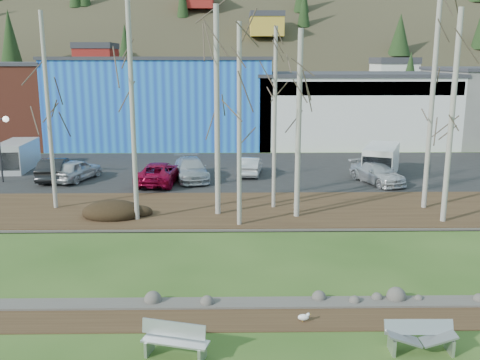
{
  "coord_description": "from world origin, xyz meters",
  "views": [
    {
      "loc": [
        0.51,
        -13.59,
        8.14
      ],
      "look_at": [
        0.92,
        11.15,
        2.5
      ],
      "focal_mm": 40.0,
      "sensor_mm": 36.0,
      "label": 1
    }
  ],
  "objects_px": {
    "bench_damaged": "(420,337)",
    "van_white": "(381,161)",
    "seagull": "(304,317)",
    "car_3": "(191,169)",
    "car_0": "(76,170)",
    "car_2": "(159,173)",
    "bench_intact": "(175,340)",
    "car_1": "(56,169)",
    "car_5": "(377,173)",
    "car_4": "(250,166)",
    "van_grey": "(16,156)"
  },
  "relations": [
    {
      "from": "bench_intact",
      "to": "car_3",
      "type": "height_order",
      "value": "car_3"
    },
    {
      "from": "seagull",
      "to": "car_3",
      "type": "height_order",
      "value": "car_3"
    },
    {
      "from": "car_0",
      "to": "car_4",
      "type": "relative_size",
      "value": 1.1
    },
    {
      "from": "van_white",
      "to": "car_5",
      "type": "bearing_deg",
      "value": -88.09
    },
    {
      "from": "car_4",
      "to": "van_grey",
      "type": "xyz_separation_m",
      "value": [
        -17.07,
        1.9,
        0.4
      ]
    },
    {
      "from": "car_5",
      "to": "car_3",
      "type": "bearing_deg",
      "value": 153.86
    },
    {
      "from": "bench_intact",
      "to": "car_2",
      "type": "bearing_deg",
      "value": 114.09
    },
    {
      "from": "car_2",
      "to": "bench_intact",
      "type": "bearing_deg",
      "value": 104.55
    },
    {
      "from": "bench_intact",
      "to": "car_3",
      "type": "distance_m",
      "value": 21.8
    },
    {
      "from": "car_0",
      "to": "car_2",
      "type": "xyz_separation_m",
      "value": [
        5.7,
        -0.99,
        -0.01
      ]
    },
    {
      "from": "bench_damaged",
      "to": "car_4",
      "type": "xyz_separation_m",
      "value": [
        -4.01,
        23.09,
        0.34
      ]
    },
    {
      "from": "bench_damaged",
      "to": "van_white",
      "type": "xyz_separation_m",
      "value": [
        5.03,
        22.59,
        0.75
      ]
    },
    {
      "from": "car_4",
      "to": "van_white",
      "type": "xyz_separation_m",
      "value": [
        9.04,
        -0.49,
        0.41
      ]
    },
    {
      "from": "seagull",
      "to": "van_grey",
      "type": "bearing_deg",
      "value": 122.51
    },
    {
      "from": "car_0",
      "to": "car_2",
      "type": "height_order",
      "value": "car_0"
    },
    {
      "from": "car_5",
      "to": "seagull",
      "type": "bearing_deg",
      "value": -131.82
    },
    {
      "from": "bench_intact",
      "to": "seagull",
      "type": "height_order",
      "value": "bench_intact"
    },
    {
      "from": "bench_damaged",
      "to": "car_1",
      "type": "height_order",
      "value": "car_1"
    },
    {
      "from": "seagull",
      "to": "car_4",
      "type": "height_order",
      "value": "car_4"
    },
    {
      "from": "car_0",
      "to": "car_5",
      "type": "xyz_separation_m",
      "value": [
        19.97,
        -1.1,
        -0.06
      ]
    },
    {
      "from": "car_3",
      "to": "van_white",
      "type": "height_order",
      "value": "van_white"
    },
    {
      "from": "car_2",
      "to": "van_grey",
      "type": "distance_m",
      "value": 11.9
    },
    {
      "from": "bench_damaged",
      "to": "car_3",
      "type": "height_order",
      "value": "car_3"
    },
    {
      "from": "bench_damaged",
      "to": "car_1",
      "type": "xyz_separation_m",
      "value": [
        -17.19,
        21.76,
        0.45
      ]
    },
    {
      "from": "seagull",
      "to": "van_white",
      "type": "xyz_separation_m",
      "value": [
        8.1,
        20.83,
        1.02
      ]
    },
    {
      "from": "car_1",
      "to": "car_3",
      "type": "relative_size",
      "value": 0.92
    },
    {
      "from": "bench_intact",
      "to": "car_0",
      "type": "xyz_separation_m",
      "value": [
        -8.82,
        21.64,
        0.39
      ]
    },
    {
      "from": "car_4",
      "to": "car_5",
      "type": "xyz_separation_m",
      "value": [
        8.23,
        -2.68,
        0.03
      ]
    },
    {
      "from": "car_3",
      "to": "car_2",
      "type": "bearing_deg",
      "value": -162.55
    },
    {
      "from": "bench_intact",
      "to": "car_1",
      "type": "relative_size",
      "value": 0.43
    },
    {
      "from": "car_0",
      "to": "car_3",
      "type": "distance_m",
      "value": 7.68
    },
    {
      "from": "car_1",
      "to": "car_5",
      "type": "xyz_separation_m",
      "value": [
        21.41,
        -1.35,
        -0.09
      ]
    },
    {
      "from": "bench_intact",
      "to": "bench_damaged",
      "type": "bearing_deg",
      "value": 16.62
    },
    {
      "from": "bench_damaged",
      "to": "van_white",
      "type": "distance_m",
      "value": 23.16
    },
    {
      "from": "car_4",
      "to": "van_white",
      "type": "height_order",
      "value": "van_white"
    },
    {
      "from": "car_5",
      "to": "car_2",
      "type": "bearing_deg",
      "value": 159.08
    },
    {
      "from": "seagull",
      "to": "van_white",
      "type": "bearing_deg",
      "value": 63.48
    },
    {
      "from": "bench_intact",
      "to": "car_1",
      "type": "distance_m",
      "value": 24.18
    },
    {
      "from": "bench_intact",
      "to": "car_3",
      "type": "bearing_deg",
      "value": 108.52
    },
    {
      "from": "seagull",
      "to": "car_5",
      "type": "height_order",
      "value": "car_5"
    },
    {
      "from": "car_0",
      "to": "car_2",
      "type": "relative_size",
      "value": 0.83
    },
    {
      "from": "bench_intact",
      "to": "bench_damaged",
      "type": "height_order",
      "value": "bench_intact"
    },
    {
      "from": "bench_damaged",
      "to": "van_grey",
      "type": "bearing_deg",
      "value": 130.97
    },
    {
      "from": "seagull",
      "to": "car_2",
      "type": "relative_size",
      "value": 0.08
    },
    {
      "from": "seagull",
      "to": "car_0",
      "type": "height_order",
      "value": "car_0"
    },
    {
      "from": "seagull",
      "to": "car_1",
      "type": "height_order",
      "value": "car_1"
    },
    {
      "from": "van_grey",
      "to": "seagull",
      "type": "bearing_deg",
      "value": -55.12
    },
    {
      "from": "bench_damaged",
      "to": "van_white",
      "type": "bearing_deg",
      "value": 78.27
    },
    {
      "from": "car_4",
      "to": "car_5",
      "type": "height_order",
      "value": "car_5"
    },
    {
      "from": "car_1",
      "to": "van_white",
      "type": "height_order",
      "value": "van_white"
    }
  ]
}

